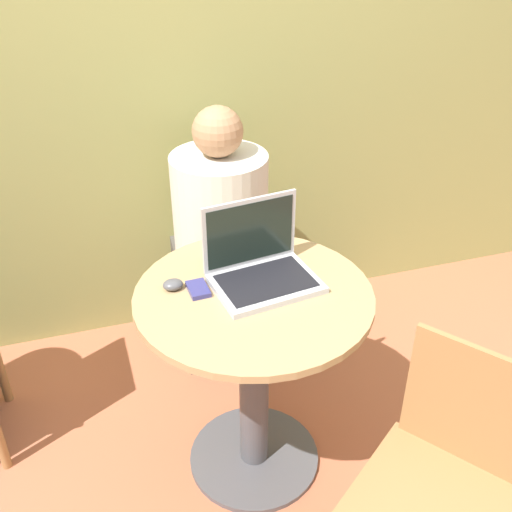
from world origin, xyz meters
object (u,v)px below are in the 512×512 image
Objects in this scene: chair_empty at (442,485)px; person_seated at (219,255)px; laptop at (260,266)px; cell_phone at (198,289)px.

person_seated is (-0.30, 1.29, 0.03)m from chair_empty.
laptop is at bearing 116.08° from chair_empty.
laptop is 3.67× the size of cell_phone.
laptop is 0.42× the size of chair_empty.
person_seated reaches higher than laptop.
laptop is 0.73m from person_seated.
laptop is 0.82m from chair_empty.
cell_phone is 0.08× the size of person_seated.
cell_phone is 0.75m from person_seated.
chair_empty is 0.72× the size of person_seated.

